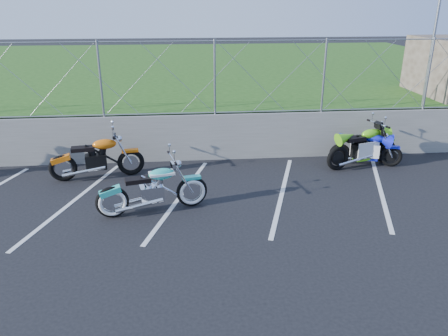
{
  "coord_description": "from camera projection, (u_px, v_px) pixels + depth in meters",
  "views": [
    {
      "loc": [
        0.15,
        -8.23,
        4.27
      ],
      "look_at": [
        1.04,
        1.3,
        0.55
      ],
      "focal_mm": 35.0,
      "sensor_mm": 36.0,
      "label": 1
    }
  ],
  "objects": [
    {
      "name": "retaining_wall",
      "position": [
        180.0,
        138.0,
        12.18
      ],
      "size": [
        30.0,
        0.22,
        1.3
      ],
      "primitive_type": "cube",
      "color": "slate",
      "rests_on": "ground"
    },
    {
      "name": "parking_lines",
      "position": [
        232.0,
        194.0,
        10.2
      ],
      "size": [
        18.29,
        4.31,
        0.01
      ],
      "color": "silver",
      "rests_on": "ground"
    },
    {
      "name": "chain_link_fence",
      "position": [
        177.0,
        78.0,
        11.58
      ],
      "size": [
        28.0,
        0.03,
        2.0
      ],
      "color": "gray",
      "rests_on": "retaining_wall"
    },
    {
      "name": "cruiser_turquoise",
      "position": [
        154.0,
        191.0,
        9.23
      ],
      "size": [
        2.35,
        0.8,
        1.19
      ],
      "rotation": [
        0.0,
        0.0,
        0.23
      ],
      "color": "black",
      "rests_on": "ground"
    },
    {
      "name": "naked_orange",
      "position": [
        98.0,
        159.0,
        10.98
      ],
      "size": [
        2.34,
        0.79,
        1.17
      ],
      "rotation": [
        0.0,
        0.0,
        0.16
      ],
      "color": "black",
      "rests_on": "ground"
    },
    {
      "name": "grass_field",
      "position": [
        180.0,
        78.0,
        21.46
      ],
      "size": [
        30.0,
        20.0,
        1.3
      ],
      "primitive_type": "cube",
      "color": "#224B14",
      "rests_on": "ground"
    },
    {
      "name": "sportbike_blue",
      "position": [
        367.0,
        150.0,
        11.86
      ],
      "size": [
        1.89,
        0.73,
        1.0
      ],
      "rotation": [
        0.0,
        0.0,
        -0.27
      ],
      "color": "black",
      "rests_on": "ground"
    },
    {
      "name": "ground",
      "position": [
        180.0,
        216.0,
        9.17
      ],
      "size": [
        90.0,
        90.0,
        0.0
      ],
      "primitive_type": "plane",
      "color": "black",
      "rests_on": "ground"
    },
    {
      "name": "sign_pole",
      "position": [
        431.0,
        54.0,
        12.4
      ],
      "size": [
        0.08,
        0.08,
        3.0
      ],
      "primitive_type": "cylinder",
      "color": "gray",
      "rests_on": "grass_field"
    },
    {
      "name": "sportbike_green",
      "position": [
        364.0,
        148.0,
        11.77
      ],
      "size": [
        2.19,
        0.9,
        1.17
      ],
      "rotation": [
        0.0,
        0.0,
        0.3
      ],
      "color": "black",
      "rests_on": "ground"
    }
  ]
}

